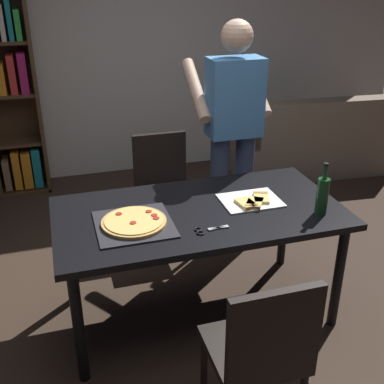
{
  "coord_description": "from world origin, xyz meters",
  "views": [
    {
      "loc": [
        -0.77,
        -2.4,
        2.06
      ],
      "look_at": [
        0.0,
        0.15,
        0.8
      ],
      "focal_mm": 44.7,
      "sensor_mm": 36.0,
      "label": 1
    }
  ],
  "objects_px": {
    "chair_near_camera": "(262,349)",
    "chair_far_side": "(163,185)",
    "person_serving_pizza": "(233,128)",
    "kitchen_scissors": "(206,230)",
    "wine_bottle": "(322,195)",
    "couch": "(309,143)",
    "pepperoni_pizza_on_tray": "(134,223)",
    "dining_table": "(199,221)"
  },
  "relations": [
    {
      "from": "chair_near_camera",
      "to": "chair_far_side",
      "type": "height_order",
      "value": "same"
    },
    {
      "from": "person_serving_pizza",
      "to": "kitchen_scissors",
      "type": "relative_size",
      "value": 9.04
    },
    {
      "from": "kitchen_scissors",
      "to": "wine_bottle",
      "type": "bearing_deg",
      "value": 0.11
    },
    {
      "from": "chair_near_camera",
      "to": "kitchen_scissors",
      "type": "bearing_deg",
      "value": 93.27
    },
    {
      "from": "person_serving_pizza",
      "to": "couch",
      "type": "bearing_deg",
      "value": 42.09
    },
    {
      "from": "chair_near_camera",
      "to": "wine_bottle",
      "type": "bearing_deg",
      "value": 45.71
    },
    {
      "from": "couch",
      "to": "wine_bottle",
      "type": "relative_size",
      "value": 5.58
    },
    {
      "from": "person_serving_pizza",
      "to": "pepperoni_pizza_on_tray",
      "type": "xyz_separation_m",
      "value": [
        -0.88,
        -0.78,
        -0.23
      ]
    },
    {
      "from": "kitchen_scissors",
      "to": "pepperoni_pizza_on_tray",
      "type": "bearing_deg",
      "value": 154.17
    },
    {
      "from": "chair_far_side",
      "to": "kitchen_scissors",
      "type": "bearing_deg",
      "value": -91.89
    },
    {
      "from": "couch",
      "to": "kitchen_scissors",
      "type": "bearing_deg",
      "value": -130.88
    },
    {
      "from": "couch",
      "to": "kitchen_scissors",
      "type": "relative_size",
      "value": 9.12
    },
    {
      "from": "chair_near_camera",
      "to": "chair_far_side",
      "type": "bearing_deg",
      "value": 90.0
    },
    {
      "from": "chair_near_camera",
      "to": "person_serving_pizza",
      "type": "bearing_deg",
      "value": 73.71
    },
    {
      "from": "dining_table",
      "to": "wine_bottle",
      "type": "height_order",
      "value": "wine_bottle"
    },
    {
      "from": "dining_table",
      "to": "person_serving_pizza",
      "type": "relative_size",
      "value": 0.97
    },
    {
      "from": "chair_near_camera",
      "to": "pepperoni_pizza_on_tray",
      "type": "distance_m",
      "value": 0.98
    },
    {
      "from": "pepperoni_pizza_on_tray",
      "to": "kitchen_scissors",
      "type": "distance_m",
      "value": 0.41
    },
    {
      "from": "person_serving_pizza",
      "to": "pepperoni_pizza_on_tray",
      "type": "distance_m",
      "value": 1.2
    },
    {
      "from": "chair_far_side",
      "to": "couch",
      "type": "xyz_separation_m",
      "value": [
        1.89,
        1.06,
        -0.21
      ]
    },
    {
      "from": "dining_table",
      "to": "chair_far_side",
      "type": "xyz_separation_m",
      "value": [
        0.0,
        0.93,
        -0.16
      ]
    },
    {
      "from": "wine_bottle",
      "to": "kitchen_scissors",
      "type": "bearing_deg",
      "value": -179.89
    },
    {
      "from": "dining_table",
      "to": "kitchen_scissors",
      "type": "relative_size",
      "value": 8.81
    },
    {
      "from": "wine_bottle",
      "to": "pepperoni_pizza_on_tray",
      "type": "bearing_deg",
      "value": 170.67
    },
    {
      "from": "chair_far_side",
      "to": "person_serving_pizza",
      "type": "xyz_separation_m",
      "value": [
        0.48,
        -0.22,
        0.49
      ]
    },
    {
      "from": "dining_table",
      "to": "kitchen_scissors",
      "type": "height_order",
      "value": "kitchen_scissors"
    },
    {
      "from": "person_serving_pizza",
      "to": "wine_bottle",
      "type": "bearing_deg",
      "value": -78.9
    },
    {
      "from": "dining_table",
      "to": "couch",
      "type": "relative_size",
      "value": 0.97
    },
    {
      "from": "chair_near_camera",
      "to": "kitchen_scissors",
      "type": "xyz_separation_m",
      "value": [
        -0.04,
        0.68,
        0.24
      ]
    },
    {
      "from": "person_serving_pizza",
      "to": "kitchen_scissors",
      "type": "xyz_separation_m",
      "value": [
        -0.52,
        -0.95,
        -0.24
      ]
    },
    {
      "from": "couch",
      "to": "pepperoni_pizza_on_tray",
      "type": "bearing_deg",
      "value": -138.18
    },
    {
      "from": "pepperoni_pizza_on_tray",
      "to": "kitchen_scissors",
      "type": "height_order",
      "value": "pepperoni_pizza_on_tray"
    },
    {
      "from": "pepperoni_pizza_on_tray",
      "to": "wine_bottle",
      "type": "xyz_separation_m",
      "value": [
        1.07,
        -0.18,
        0.1
      ]
    },
    {
      "from": "dining_table",
      "to": "couch",
      "type": "bearing_deg",
      "value": 46.36
    },
    {
      "from": "dining_table",
      "to": "kitchen_scissors",
      "type": "bearing_deg",
      "value": -98.91
    },
    {
      "from": "chair_near_camera",
      "to": "pepperoni_pizza_on_tray",
      "type": "bearing_deg",
      "value": 115.27
    },
    {
      "from": "couch",
      "to": "wine_bottle",
      "type": "bearing_deg",
      "value": -118.87
    },
    {
      "from": "chair_near_camera",
      "to": "kitchen_scissors",
      "type": "relative_size",
      "value": 4.65
    },
    {
      "from": "chair_far_side",
      "to": "couch",
      "type": "bearing_deg",
      "value": 29.23
    },
    {
      "from": "dining_table",
      "to": "person_serving_pizza",
      "type": "distance_m",
      "value": 0.91
    },
    {
      "from": "couch",
      "to": "pepperoni_pizza_on_tray",
      "type": "relative_size",
      "value": 4.15
    },
    {
      "from": "dining_table",
      "to": "wine_bottle",
      "type": "relative_size",
      "value": 5.39
    }
  ]
}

